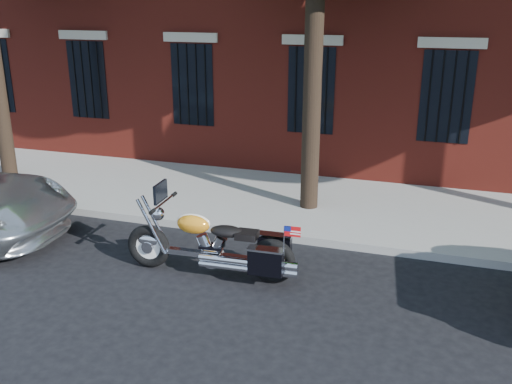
% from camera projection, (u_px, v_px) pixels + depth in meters
% --- Properties ---
extents(ground, '(120.00, 120.00, 0.00)m').
position_uv_depth(ground, '(239.00, 269.00, 9.39)').
color(ground, black).
rests_on(ground, ground).
extents(curb, '(40.00, 0.16, 0.15)m').
position_uv_depth(curb, '(264.00, 234.00, 10.61)').
color(curb, gray).
rests_on(curb, ground).
extents(sidewalk, '(40.00, 3.60, 0.15)m').
position_uv_depth(sidewalk, '(290.00, 202.00, 12.30)').
color(sidewalk, gray).
rests_on(sidewalk, ground).
extents(motorcycle, '(2.97, 0.89, 1.49)m').
position_uv_depth(motorcycle, '(217.00, 247.00, 9.00)').
color(motorcycle, black).
rests_on(motorcycle, ground).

